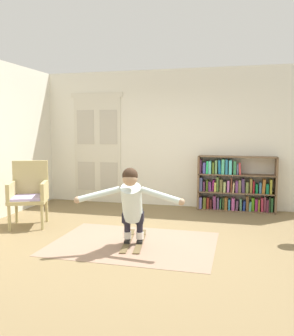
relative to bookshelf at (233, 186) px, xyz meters
The scene contains 8 objects.
ground_plane 2.72m from the bookshelf, 116.79° to the right, with size 7.20×7.20×0.00m, color olive.
back_wall 1.55m from the bookshelf, behind, with size 6.00×0.10×2.90m, color silver.
double_door 3.09m from the bookshelf, behind, with size 1.22×0.05×2.45m.
rug 2.91m from the bookshelf, 118.02° to the right, with size 2.33×1.68×0.01m, color #95755F.
bookshelf is the anchor object (origin of this frame).
wicker_chair 3.93m from the bookshelf, 149.14° to the right, with size 0.78×0.78×1.10m.
skis_pair 2.89m from the bookshelf, 118.42° to the right, with size 0.41×0.97×0.07m.
person_skier 3.03m from the bookshelf, 115.91° to the right, with size 1.45×0.74×1.06m.
Camera 1 is at (1.30, -4.95, 1.65)m, focal length 38.16 mm.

